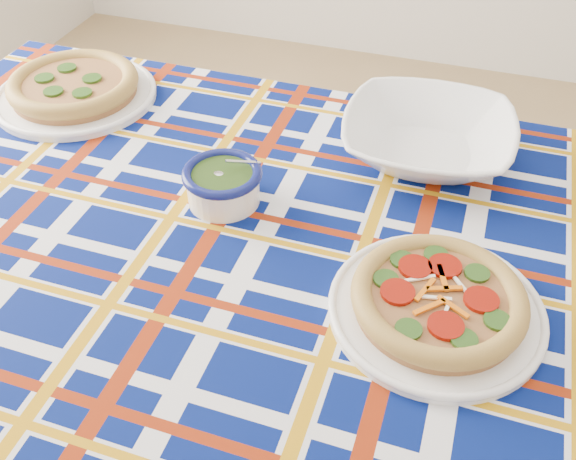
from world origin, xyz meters
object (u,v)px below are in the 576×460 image
(dining_table, at_px, (299,307))
(serving_bowl, at_px, (428,138))
(main_focaccia_plate, at_px, (438,299))
(pesto_bowl, at_px, (223,182))

(dining_table, xyz_separation_m, serving_bowl, (0.14, 0.37, 0.12))
(main_focaccia_plate, xyz_separation_m, pesto_bowl, (-0.39, 0.15, 0.01))
(main_focaccia_plate, bearing_deg, dining_table, 174.24)
(serving_bowl, bearing_deg, pesto_bowl, -141.50)
(pesto_bowl, bearing_deg, main_focaccia_plate, -20.45)
(pesto_bowl, bearing_deg, dining_table, -34.94)
(pesto_bowl, xyz_separation_m, serving_bowl, (0.31, 0.25, -0.00))
(dining_table, height_order, serving_bowl, serving_bowl)
(dining_table, bearing_deg, main_focaccia_plate, -5.56)
(main_focaccia_plate, xyz_separation_m, serving_bowl, (-0.08, 0.40, 0.01))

